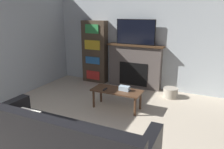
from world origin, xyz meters
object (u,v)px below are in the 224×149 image
couch (64,146)px  fireplace (135,66)px  storage_basket (170,93)px  tv (136,32)px  coffee_table (117,93)px  bookshelf (95,52)px

couch → fireplace: bearing=93.8°
fireplace → storage_basket: 1.23m
tv → coffee_table: bearing=-84.9°
storage_basket → coffee_table: bearing=-129.5°
fireplace → bookshelf: size_ratio=0.86×
fireplace → coffee_table: bearing=-84.9°
coffee_table → bookshelf: bookshelf is taller
coffee_table → storage_basket: coffee_table is taller
fireplace → tv: size_ratio=1.46×
couch → coffee_table: couch is taller
storage_basket → tv: bearing=162.2°
tv → coffee_table: tv is taller
couch → storage_basket: couch is taller
fireplace → coffee_table: (0.13, -1.51, -0.23)m
tv → bookshelf: size_ratio=0.59×
coffee_table → tv: bearing=95.1°
fireplace → storage_basket: (1.07, -0.37, -0.48)m
fireplace → coffee_table: size_ratio=1.44×
couch → coffee_table: size_ratio=2.25×
storage_basket → bookshelf: bearing=171.6°
bookshelf → fireplace: bearing=1.0°
bookshelf → coffee_table: bearing=-47.2°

